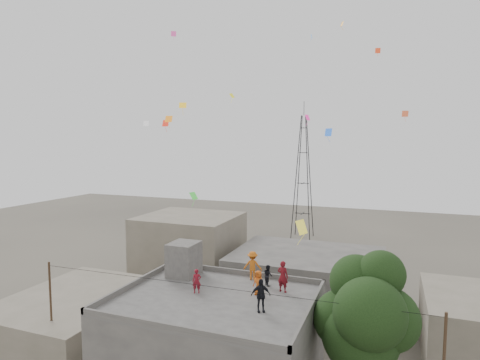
# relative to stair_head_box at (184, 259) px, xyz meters

# --- Properties ---
(main_building) EXTENTS (10.00, 8.00, 6.10)m
(main_building) POSITION_rel_stair_head_box_xyz_m (3.20, -2.60, -4.05)
(main_building) COLOR #4C4A47
(main_building) RESTS_ON ground
(parapet) EXTENTS (10.00, 8.00, 0.30)m
(parapet) POSITION_rel_stair_head_box_xyz_m (3.20, -2.60, -0.85)
(parapet) COLOR #4C4A47
(parapet) RESTS_ON main_building
(stair_head_box) EXTENTS (1.60, 1.80, 2.00)m
(stair_head_box) POSITION_rel_stair_head_box_xyz_m (0.00, 0.00, 0.00)
(stair_head_box) COLOR #4C4A47
(stair_head_box) RESTS_ON main_building
(neighbor_west) EXTENTS (8.00, 10.00, 4.00)m
(neighbor_west) POSITION_rel_stair_head_box_xyz_m (-7.80, -0.60, -5.10)
(neighbor_west) COLOR #6C6555
(neighbor_west) RESTS_ON ground
(neighbor_north) EXTENTS (12.00, 9.00, 5.00)m
(neighbor_north) POSITION_rel_stair_head_box_xyz_m (5.20, 11.40, -4.60)
(neighbor_north) COLOR #4C4A47
(neighbor_north) RESTS_ON ground
(neighbor_northwest) EXTENTS (9.00, 8.00, 7.00)m
(neighbor_northwest) POSITION_rel_stair_head_box_xyz_m (-6.80, 13.40, -3.60)
(neighbor_northwest) COLOR #6C6555
(neighbor_northwest) RESTS_ON ground
(tree) EXTENTS (4.90, 4.60, 9.10)m
(tree) POSITION_rel_stair_head_box_xyz_m (10.57, -2.00, -1.00)
(tree) COLOR black
(tree) RESTS_ON ground
(utility_line) EXTENTS (20.12, 0.62, 7.40)m
(utility_line) POSITION_rel_stair_head_box_xyz_m (3.70, -3.85, -3.27)
(utility_line) COLOR black
(utility_line) RESTS_ON ground
(transmission_tower) EXTENTS (2.97, 2.97, 20.01)m
(transmission_tower) POSITION_rel_stair_head_box_xyz_m (-0.80, 37.40, 1.97)
(transmission_tower) COLOR black
(transmission_tower) RESTS_ON ground
(person_red_adult) EXTENTS (0.69, 0.53, 1.69)m
(person_red_adult) POSITION_rel_stair_head_box_xyz_m (6.24, -0.46, -0.16)
(person_red_adult) COLOR maroon
(person_red_adult) RESTS_ON main_building
(person_orange_child) EXTENTS (0.75, 0.63, 1.30)m
(person_orange_child) POSITION_rel_stair_head_box_xyz_m (5.16, -1.34, -0.35)
(person_orange_child) COLOR #CC5617
(person_orange_child) RESTS_ON main_building
(person_dark_child) EXTENTS (0.70, 0.71, 1.16)m
(person_dark_child) POSITION_rel_stair_head_box_xyz_m (5.21, 0.21, -0.42)
(person_dark_child) COLOR black
(person_dark_child) RESTS_ON main_building
(person_dark_adult) EXTENTS (1.00, 0.76, 1.58)m
(person_dark_adult) POSITION_rel_stair_head_box_xyz_m (5.91, -3.29, -0.21)
(person_dark_adult) COLOR black
(person_dark_adult) RESTS_ON main_building
(person_orange_adult) EXTENTS (1.17, 0.80, 1.67)m
(person_orange_adult) POSITION_rel_stair_head_box_xyz_m (4.09, 0.80, -0.17)
(person_orange_adult) COLOR #C66016
(person_orange_adult) RESTS_ON main_building
(person_red_child) EXTENTS (0.55, 0.46, 1.28)m
(person_red_child) POSITION_rel_stair_head_box_xyz_m (2.02, -2.27, -0.36)
(person_red_child) COLOR maroon
(person_red_child) RESTS_ON main_building
(kites) EXTENTS (19.88, 18.87, 12.86)m
(kites) POSITION_rel_stair_head_box_xyz_m (2.88, 4.28, 8.79)
(kites) COLOR orange
(kites) RESTS_ON ground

